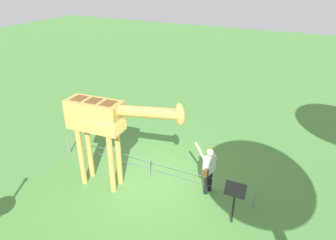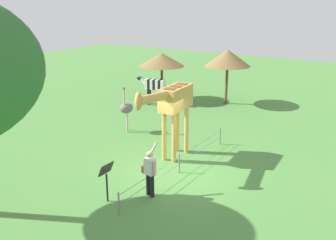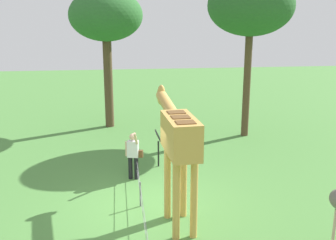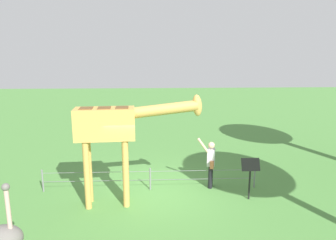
# 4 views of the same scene
# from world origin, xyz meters

# --- Properties ---
(ground_plane) EXTENTS (60.00, 60.00, 0.00)m
(ground_plane) POSITION_xyz_m (0.00, 0.00, 0.00)
(ground_plane) COLOR #4C843D
(giraffe) EXTENTS (3.72, 0.81, 3.29)m
(giraffe) POSITION_xyz_m (-0.96, -0.77, 2.31)
(giraffe) COLOR gold
(giraffe) RESTS_ON ground_plane
(visitor) EXTENTS (0.66, 0.59, 1.74)m
(visitor) POSITION_xyz_m (2.02, 0.25, 0.90)
(visitor) COLOR black
(visitor) RESTS_ON ground_plane
(info_sign) EXTENTS (0.56, 0.21, 1.32)m
(info_sign) POSITION_xyz_m (3.07, -0.68, 0.95)
(info_sign) COLOR black
(info_sign) RESTS_ON ground_plane
(wire_fence) EXTENTS (7.05, 0.05, 0.75)m
(wire_fence) POSITION_xyz_m (0.00, 0.15, 0.40)
(wire_fence) COLOR slate
(wire_fence) RESTS_ON ground_plane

